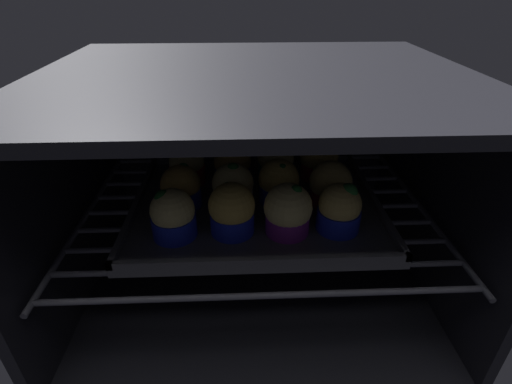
{
  "coord_description": "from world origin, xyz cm",
  "views": [
    {
      "loc": [
        -2.2,
        -29.5,
        47.04
      ],
      "look_at": [
        0.0,
        21.62,
        17.06
      ],
      "focal_mm": 26.49,
      "sensor_mm": 36.0,
      "label": 1
    }
  ],
  "objects_px": {
    "muffin_row1_col0": "(181,188)",
    "baking_tray": "(256,205)",
    "muffin_row1_col2": "(279,183)",
    "muffin_row2_col0": "(187,166)",
    "muffin_row1_col1": "(233,187)",
    "muffin_row0_col1": "(232,210)",
    "muffin_row1_col3": "(330,185)",
    "muffin_row0_col0": "(173,215)",
    "muffin_row0_col3": "(340,209)",
    "muffin_row2_col2": "(276,161)",
    "muffin_row2_col3": "(319,160)",
    "muffin_row2_col1": "(232,164)",
    "muffin_row0_col2": "(288,211)"
  },
  "relations": [
    {
      "from": "baking_tray",
      "to": "muffin_row2_col3",
      "type": "relative_size",
      "value": 5.05
    },
    {
      "from": "muffin_row1_col1",
      "to": "muffin_row2_col1",
      "type": "height_order",
      "value": "muffin_row1_col1"
    },
    {
      "from": "muffin_row0_col0",
      "to": "muffin_row2_col3",
      "type": "distance_m",
      "value": 0.28
    },
    {
      "from": "muffin_row0_col2",
      "to": "muffin_row0_col3",
      "type": "relative_size",
      "value": 1.04
    },
    {
      "from": "muffin_row0_col0",
      "to": "muffin_row0_col1",
      "type": "xyz_separation_m",
      "value": [
        0.08,
        0.01,
        0.0
      ]
    },
    {
      "from": "muffin_row0_col1",
      "to": "muffin_row2_col0",
      "type": "height_order",
      "value": "muffin_row0_col1"
    },
    {
      "from": "baking_tray",
      "to": "muffin_row2_col3",
      "type": "height_order",
      "value": "muffin_row2_col3"
    },
    {
      "from": "muffin_row1_col1",
      "to": "muffin_row2_col0",
      "type": "height_order",
      "value": "muffin_row1_col1"
    },
    {
      "from": "baking_tray",
      "to": "muffin_row2_col2",
      "type": "height_order",
      "value": "muffin_row2_col2"
    },
    {
      "from": "muffin_row1_col2",
      "to": "muffin_row2_col3",
      "type": "xyz_separation_m",
      "value": [
        0.08,
        0.08,
        0.0
      ]
    },
    {
      "from": "muffin_row1_col1",
      "to": "muffin_row1_col3",
      "type": "xyz_separation_m",
      "value": [
        0.15,
        -0.0,
        0.0
      ]
    },
    {
      "from": "muffin_row1_col0",
      "to": "muffin_row2_col0",
      "type": "xyz_separation_m",
      "value": [
        0.0,
        0.08,
        -0.0
      ]
    },
    {
      "from": "muffin_row1_col0",
      "to": "baking_tray",
      "type": "bearing_deg",
      "value": 1.65
    },
    {
      "from": "muffin_row0_col3",
      "to": "muffin_row2_col0",
      "type": "height_order",
      "value": "muffin_row0_col3"
    },
    {
      "from": "muffin_row1_col3",
      "to": "muffin_row2_col3",
      "type": "bearing_deg",
      "value": 92.05
    },
    {
      "from": "muffin_row0_col0",
      "to": "muffin_row0_col2",
      "type": "bearing_deg",
      "value": 0.53
    },
    {
      "from": "baking_tray",
      "to": "muffin_row0_col0",
      "type": "height_order",
      "value": "muffin_row0_col0"
    },
    {
      "from": "muffin_row0_col2",
      "to": "muffin_row1_col3",
      "type": "bearing_deg",
      "value": 45.0
    },
    {
      "from": "muffin_row1_col3",
      "to": "muffin_row2_col1",
      "type": "bearing_deg",
      "value": 152.37
    },
    {
      "from": "muffin_row2_col0",
      "to": "muffin_row0_col2",
      "type": "bearing_deg",
      "value": -44.58
    },
    {
      "from": "baking_tray",
      "to": "muffin_row1_col1",
      "type": "relative_size",
      "value": 5.35
    },
    {
      "from": "muffin_row2_col0",
      "to": "muffin_row2_col3",
      "type": "xyz_separation_m",
      "value": [
        0.23,
        0.01,
        0.0
      ]
    },
    {
      "from": "muffin_row1_col1",
      "to": "muffin_row2_col2",
      "type": "xyz_separation_m",
      "value": [
        0.07,
        0.08,
        0.0
      ]
    },
    {
      "from": "muffin_row1_col1",
      "to": "muffin_row1_col0",
      "type": "bearing_deg",
      "value": -179.14
    },
    {
      "from": "muffin_row2_col2",
      "to": "muffin_row2_col3",
      "type": "xyz_separation_m",
      "value": [
        0.08,
        0.0,
        -0.0
      ]
    },
    {
      "from": "muffin_row1_col2",
      "to": "muffin_row2_col0",
      "type": "distance_m",
      "value": 0.17
    },
    {
      "from": "muffin_row1_col3",
      "to": "muffin_row2_col0",
      "type": "bearing_deg",
      "value": 161.38
    },
    {
      "from": "baking_tray",
      "to": "muffin_row1_col2",
      "type": "height_order",
      "value": "muffin_row1_col2"
    },
    {
      "from": "muffin_row2_col0",
      "to": "muffin_row1_col2",
      "type": "bearing_deg",
      "value": -24.99
    },
    {
      "from": "muffin_row1_col1",
      "to": "muffin_row2_col2",
      "type": "relative_size",
      "value": 0.93
    },
    {
      "from": "muffin_row0_col1",
      "to": "muffin_row2_col1",
      "type": "height_order",
      "value": "muffin_row0_col1"
    },
    {
      "from": "muffin_row0_col3",
      "to": "muffin_row1_col2",
      "type": "bearing_deg",
      "value": 134.31
    },
    {
      "from": "baking_tray",
      "to": "muffin_row2_col1",
      "type": "bearing_deg",
      "value": 116.26
    },
    {
      "from": "muffin_row0_col0",
      "to": "muffin_row0_col1",
      "type": "height_order",
      "value": "muffin_row0_col1"
    },
    {
      "from": "muffin_row2_col0",
      "to": "muffin_row0_col3",
      "type": "bearing_deg",
      "value": -33.24
    },
    {
      "from": "baking_tray",
      "to": "muffin_row0_col2",
      "type": "distance_m",
      "value": 0.1
    },
    {
      "from": "muffin_row2_col1",
      "to": "muffin_row2_col2",
      "type": "bearing_deg",
      "value": 1.24
    },
    {
      "from": "muffin_row1_col1",
      "to": "muffin_row2_col1",
      "type": "relative_size",
      "value": 1.04
    },
    {
      "from": "muffin_row0_col3",
      "to": "muffin_row1_col3",
      "type": "relative_size",
      "value": 1.06
    },
    {
      "from": "muffin_row0_col1",
      "to": "muffin_row2_col0",
      "type": "relative_size",
      "value": 1.09
    },
    {
      "from": "muffin_row1_col2",
      "to": "muffin_row1_col3",
      "type": "distance_m",
      "value": 0.08
    },
    {
      "from": "baking_tray",
      "to": "muffin_row0_col1",
      "type": "distance_m",
      "value": 0.09
    },
    {
      "from": "baking_tray",
      "to": "muffin_row2_col0",
      "type": "height_order",
      "value": "muffin_row2_col0"
    },
    {
      "from": "muffin_row2_col1",
      "to": "muffin_row0_col3",
      "type": "bearing_deg",
      "value": -45.26
    },
    {
      "from": "muffin_row0_col0",
      "to": "muffin_row1_col3",
      "type": "xyz_separation_m",
      "value": [
        0.23,
        0.08,
        -0.0
      ]
    },
    {
      "from": "muffin_row0_col3",
      "to": "muffin_row2_col2",
      "type": "distance_m",
      "value": 0.17
    },
    {
      "from": "muffin_row0_col3",
      "to": "muffin_row1_col1",
      "type": "distance_m",
      "value": 0.17
    },
    {
      "from": "muffin_row0_col1",
      "to": "muffin_row2_col3",
      "type": "xyz_separation_m",
      "value": [
        0.15,
        0.16,
        -0.0
      ]
    },
    {
      "from": "muffin_row0_col0",
      "to": "muffin_row2_col2",
      "type": "xyz_separation_m",
      "value": [
        0.15,
        0.16,
        0.0
      ]
    },
    {
      "from": "muffin_row1_col0",
      "to": "muffin_row1_col1",
      "type": "relative_size",
      "value": 0.95
    }
  ]
}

